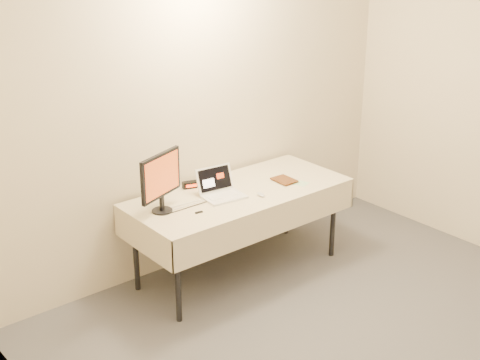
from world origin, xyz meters
TOP-DOWN VIEW (x-y plane):
  - back_wall at (0.00, 2.50)m, footprint 4.00×0.10m
  - table at (0.00, 2.05)m, footprint 1.86×0.81m
  - laptop at (-0.18, 2.07)m, footprint 0.35×0.33m
  - monitor at (-0.71, 2.10)m, footprint 0.43×0.20m
  - book at (0.36, 1.97)m, footprint 0.15×0.02m
  - alarm_clock at (-0.26, 2.36)m, footprint 0.14×0.09m
  - clicker at (0.07, 1.86)m, footprint 0.06×0.10m
  - paper_form at (0.48, 1.93)m, footprint 0.20×0.31m
  - usb_dongle at (-0.51, 1.90)m, footprint 0.06×0.03m

SIDE VIEW (x-z plane):
  - table at x=0.00m, z-range 0.31..1.05m
  - paper_form at x=0.48m, z-range 0.74..0.74m
  - usb_dongle at x=-0.51m, z-range 0.74..0.75m
  - clicker at x=0.07m, z-range 0.74..0.76m
  - alarm_clock at x=-0.26m, z-range 0.74..0.79m
  - laptop at x=-0.18m, z-range 0.68..0.90m
  - book at x=0.36m, z-range 0.74..0.94m
  - monitor at x=-0.71m, z-range 0.78..1.24m
  - back_wall at x=0.00m, z-range 0.00..2.70m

